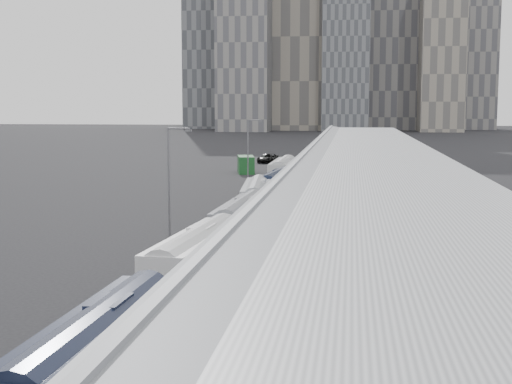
% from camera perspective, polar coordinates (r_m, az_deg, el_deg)
% --- Properties ---
extents(sidewalk, '(10.00, 170.00, 0.12)m').
position_cam_1_polar(sidewalk, '(61.62, 5.69, -3.39)').
color(sidewalk, gray).
rests_on(sidewalk, ground).
extents(lane_line, '(0.12, 160.00, 0.02)m').
position_cam_1_polar(lane_line, '(62.84, -3.93, -3.22)').
color(lane_line, gold).
rests_on(lane_line, ground).
extents(depot, '(12.45, 160.40, 7.20)m').
position_cam_1_polar(depot, '(61.09, 9.48, -0.26)').
color(depot, gray).
rests_on(depot, ground).
extents(skyline, '(145.00, 64.00, 120.00)m').
position_cam_1_polar(skyline, '(332.44, 5.35, 13.79)').
color(skyline, slate).
rests_on(skyline, ground).
extents(bus_1, '(2.95, 12.75, 3.71)m').
position_cam_1_polar(bus_1, '(27.46, -12.62, -13.50)').
color(bus_1, black).
rests_on(bus_1, ground).
extents(bus_2, '(3.67, 13.08, 3.77)m').
position_cam_1_polar(bus_2, '(42.72, -4.76, -5.91)').
color(bus_2, silver).
rests_on(bus_2, ground).
extents(bus_3, '(3.09, 12.84, 3.72)m').
position_cam_1_polar(bus_3, '(56.59, -1.12, -2.73)').
color(bus_3, gray).
rests_on(bus_3, ground).
extents(bus_4, '(3.66, 12.85, 3.70)m').
position_cam_1_polar(bus_4, '(70.10, 0.06, -0.86)').
color(bus_4, '#B2B6BD').
rests_on(bus_4, ground).
extents(bus_5, '(3.84, 12.96, 3.73)m').
position_cam_1_polar(bus_5, '(81.17, 1.81, 0.22)').
color(bus_5, black).
rests_on(bus_5, ground).
extents(bus_6, '(3.03, 13.69, 4.00)m').
position_cam_1_polar(bus_6, '(96.20, 2.22, 1.34)').
color(bus_6, silver).
rests_on(bus_6, ground).
extents(tree_1, '(2.02, 2.02, 4.42)m').
position_cam_1_polar(tree_1, '(40.85, 0.21, -3.90)').
color(tree_1, black).
rests_on(tree_1, ground).
extents(tree_2, '(1.20, 1.20, 4.29)m').
position_cam_1_polar(tree_2, '(62.57, 3.21, 0.04)').
color(tree_2, black).
rests_on(tree_2, ground).
extents(tree_3, '(2.05, 2.05, 3.97)m').
position_cam_1_polar(tree_3, '(87.75, 4.22, 1.60)').
color(tree_3, black).
rests_on(tree_3, ground).
extents(street_lamp_near, '(2.04, 0.22, 9.32)m').
position_cam_1_polar(street_lamp_near, '(58.48, -6.83, 1.28)').
color(street_lamp_near, '#59595E').
rests_on(street_lamp_near, ground).
extents(street_lamp_far, '(2.04, 0.22, 9.09)m').
position_cam_1_polar(street_lamp_far, '(102.33, -0.55, 3.67)').
color(street_lamp_far, '#59595E').
rests_on(street_lamp_far, ground).
extents(shipping_container, '(3.65, 6.25, 2.82)m').
position_cam_1_polar(shipping_container, '(117.09, -0.82, 2.21)').
color(shipping_container, '#14431C').
rests_on(shipping_container, ground).
extents(suv, '(4.33, 6.88, 1.77)m').
position_cam_1_polar(suv, '(138.21, 0.97, 2.71)').
color(suv, black).
rests_on(suv, ground).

